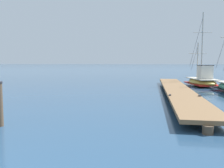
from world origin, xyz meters
TOP-DOWN VIEW (x-y plane):
  - floating_dock at (6.96, 15.45)m, footprint 3.52×19.11m
  - fishing_boat_1 at (10.54, 21.72)m, footprint 2.44×5.95m

SIDE VIEW (x-z plane):
  - floating_dock at x=6.96m, z-range 0.10..0.63m
  - fishing_boat_1 at x=10.54m, z-range -2.93..4.08m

